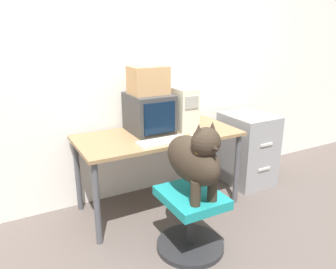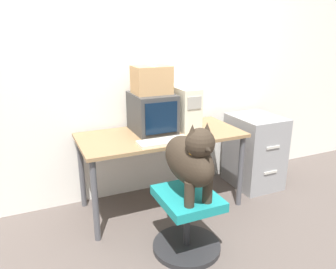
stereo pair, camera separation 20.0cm
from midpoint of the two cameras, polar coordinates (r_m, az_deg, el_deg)
ground_plane at (r=3.01m, az=3.52°, el=-15.19°), size 12.00×12.00×0.00m
wall_back at (r=3.24m, az=-2.39°, el=11.80°), size 8.00×0.05×2.60m
desk at (r=3.01m, az=0.70°, el=-1.37°), size 1.48×0.70×0.73m
crt_monitor at (r=3.01m, az=-0.86°, el=3.82°), size 0.36×0.44×0.35m
pc_tower at (r=3.12m, az=4.42°, el=4.72°), size 0.18×0.46×0.40m
keyboard at (r=2.73m, az=1.38°, el=-1.22°), size 0.44×0.16×0.03m
computer_mouse at (r=2.84m, az=6.66°, el=-0.46°), size 0.06×0.04×0.04m
office_chair at (r=2.59m, az=5.63°, el=-14.67°), size 0.53×0.53×0.48m
dog at (r=2.32m, az=6.43°, el=-4.26°), size 0.26×0.59×0.58m
filing_cabinet at (r=3.68m, az=16.31°, el=-2.81°), size 0.46×0.56×0.77m
cardboard_box at (r=2.95m, az=-0.92°, el=9.49°), size 0.32×0.25×0.25m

